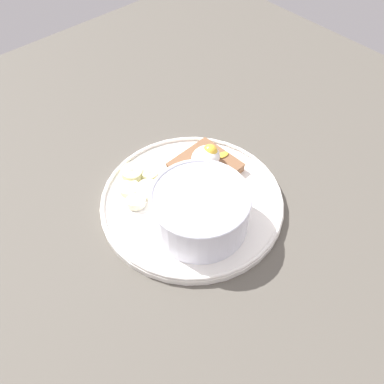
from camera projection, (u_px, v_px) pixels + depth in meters
The scene contains 11 objects.
ground_plane at pixel (192, 208), 67.76cm from camera, with size 120.00×120.00×2.00cm, color #524D45.
plate at pixel (192, 201), 66.39cm from camera, with size 28.38×28.38×1.60cm.
oatmeal_bowl at pixel (200, 210), 60.87cm from camera, with size 14.34×14.34×6.57cm.
toast_slice at pixel (205, 167), 69.70cm from camera, with size 9.61×9.61×1.58cm.
poached_egg at pixel (207, 156), 67.97cm from camera, with size 7.02×4.24×3.60cm.
banana_slice_front at pixel (150, 174), 69.05cm from camera, with size 3.69×3.68×1.21cm.
banana_slice_left at pixel (136, 202), 65.27cm from camera, with size 4.25×4.28×1.45cm.
banana_slice_back at pixel (148, 190), 66.63cm from camera, with size 4.05×3.91×1.83cm.
banana_slice_right at pixel (130, 189), 67.12cm from camera, with size 4.20×4.24×1.20cm.
banana_slice_inner at pixel (132, 173), 69.10cm from camera, with size 5.00×5.00×1.43cm.
banana_slice_outer at pixel (167, 181), 67.99cm from camera, with size 4.75×4.69×1.62cm.
Camera 1 is at (-28.04, -31.27, 54.24)cm, focal length 40.00 mm.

